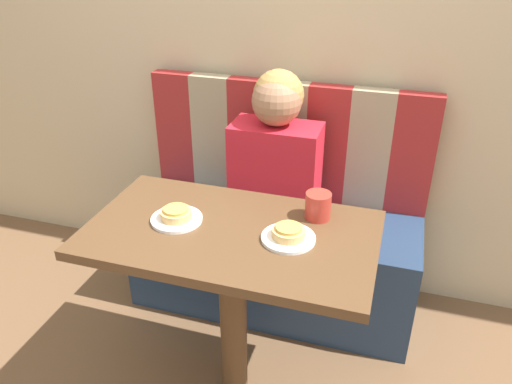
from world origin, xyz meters
TOP-DOWN VIEW (x-y plane):
  - wall_back at (0.00, 0.87)m, footprint 7.00×0.05m
  - booth_seat at (0.00, 0.57)m, footprint 1.31×0.49m
  - booth_backrest at (0.00, 0.78)m, footprint 1.31×0.07m
  - dining_table at (0.00, 0.00)m, footprint 0.97×0.56m
  - person at (0.00, 0.57)m, footprint 0.38×0.23m
  - plate_left at (-0.20, -0.00)m, footprint 0.18×0.18m
  - plate_right at (0.20, -0.00)m, footprint 0.18×0.18m
  - pizza_left at (-0.20, -0.00)m, footprint 0.11×0.11m
  - pizza_right at (0.20, -0.00)m, footprint 0.11×0.11m
  - drinking_cup at (0.26, 0.16)m, footprint 0.09×0.09m

SIDE VIEW (x-z plane):
  - booth_seat at x=0.00m, z-range 0.00..0.49m
  - dining_table at x=0.00m, z-range 0.26..1.02m
  - plate_left at x=-0.20m, z-range 0.76..0.77m
  - plate_right at x=0.20m, z-range 0.76..0.77m
  - booth_backrest at x=0.00m, z-range 0.49..1.05m
  - pizza_left at x=-0.20m, z-range 0.77..0.81m
  - pizza_right at x=0.20m, z-range 0.77..0.81m
  - drinking_cup at x=0.26m, z-range 0.76..0.85m
  - person at x=0.00m, z-range 0.50..1.15m
  - wall_back at x=0.00m, z-range 0.00..2.60m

